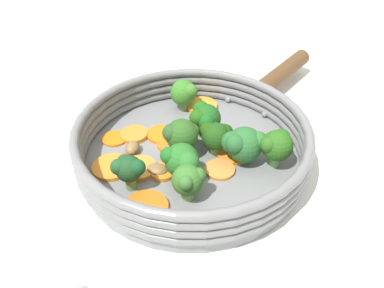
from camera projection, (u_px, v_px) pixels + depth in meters
The scene contains 29 objects.
ground_plane at pixel (192, 163), 0.48m from camera, with size 4.00×4.00×0.00m, color white.
skillet at pixel (192, 158), 0.48m from camera, with size 0.28×0.28×0.02m, color gray.
skillet_rim_wall at pixel (192, 139), 0.46m from camera, with size 0.29×0.29×0.05m.
skillet_handle at pixel (278, 76), 0.60m from camera, with size 0.03×0.03×0.18m, color brown.
skillet_rivet_left at pixel (265, 114), 0.53m from camera, with size 0.01×0.01×0.01m, color gray.
skillet_rivet_right at pixel (228, 100), 0.56m from camera, with size 0.01×0.01×0.01m, color gray.
carrot_slice_0 at pixel (202, 106), 0.55m from camera, with size 0.05×0.05×0.01m, color orange.
carrot_slice_1 at pixel (220, 170), 0.44m from camera, with size 0.04×0.04×0.00m, color orange.
carrot_slice_2 at pixel (161, 134), 0.50m from camera, with size 0.04×0.04×0.00m, color orange.
carrot_slice_3 at pixel (163, 172), 0.44m from camera, with size 0.03×0.03×0.01m, color orange.
carrot_slice_4 at pixel (233, 153), 0.47m from camera, with size 0.04×0.04×0.00m, color orange.
carrot_slice_5 at pixel (173, 143), 0.48m from camera, with size 0.04×0.04×0.00m, color orange.
carrot_slice_6 at pixel (134, 135), 0.50m from camera, with size 0.04×0.04×0.01m, color orange.
carrot_slice_7 at pixel (231, 139), 0.49m from camera, with size 0.03×0.03×0.01m, color orange.
carrot_slice_8 at pixel (112, 169), 0.45m from camera, with size 0.05×0.05×0.01m, color orange.
carrot_slice_9 at pixel (139, 168), 0.45m from camera, with size 0.04×0.04×0.01m, color orange.
carrot_slice_10 at pixel (115, 138), 0.49m from camera, with size 0.03×0.03×0.00m, color orange.
carrot_slice_11 at pixel (146, 207), 0.40m from camera, with size 0.05×0.05×0.01m, color orange.
broccoli_floret_0 at pixel (243, 144), 0.44m from camera, with size 0.04×0.05×0.05m.
broccoli_floret_1 at pixel (184, 93), 0.53m from camera, with size 0.04×0.04×0.05m.
broccoli_floret_2 at pixel (188, 181), 0.39m from camera, with size 0.04×0.04×0.04m.
broccoli_floret_3 at pixel (182, 137), 0.45m from camera, with size 0.04×0.05×0.05m.
broccoli_floret_4 at pixel (128, 169), 0.41m from camera, with size 0.03×0.04×0.04m.
broccoli_floret_5 at pixel (182, 161), 0.42m from camera, with size 0.05×0.04×0.05m.
broccoli_floret_6 at pixel (277, 145), 0.43m from camera, with size 0.04×0.04×0.05m.
broccoli_floret_7 at pixel (216, 135), 0.46m from camera, with size 0.04×0.04×0.04m.
broccoli_floret_8 at pixel (205, 118), 0.48m from camera, with size 0.05×0.04×0.05m.
mushroom_piece_0 at pixel (157, 169), 0.44m from camera, with size 0.03×0.02×0.01m, color olive.
mushroom_piece_1 at pixel (132, 148), 0.47m from camera, with size 0.02×0.02×0.01m, color olive.
Camera 1 is at (0.35, -0.10, 0.32)m, focal length 35.00 mm.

